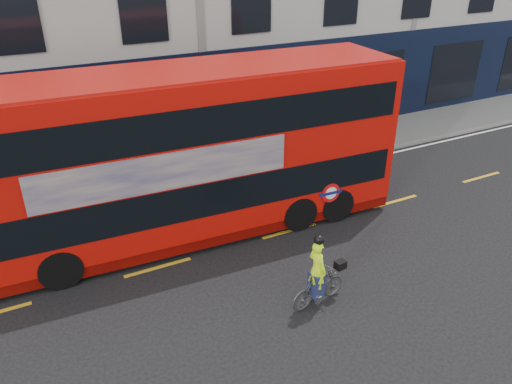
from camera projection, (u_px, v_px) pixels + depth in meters
ground at (317, 257)px, 13.52m from camera, size 120.00×120.00×0.00m
pavement at (222, 166)px, 18.63m from camera, size 60.00×3.00×0.12m
kerb at (239, 182)px, 17.44m from camera, size 60.00×0.12×0.13m
road_edge_line at (243, 187)px, 17.23m from camera, size 58.00×0.10×0.01m
lane_dashes at (289, 231)px, 14.70m from camera, size 58.00×0.12×0.01m
bus at (193, 153)px, 13.67m from camera, size 11.91×3.25×4.75m
cyclist at (318, 281)px, 11.54m from camera, size 1.57×0.62×1.93m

